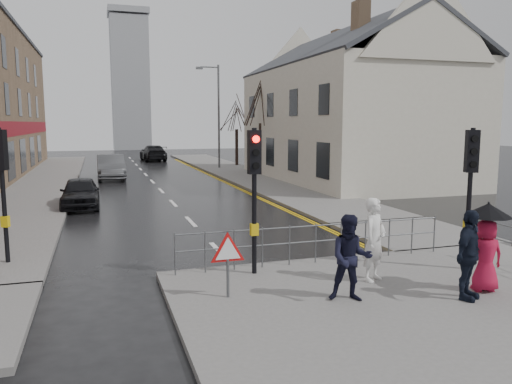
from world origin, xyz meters
TOP-DOWN VIEW (x-y plane):
  - ground at (0.00, 0.00)m, footprint 120.00×120.00m
  - near_pavement at (3.00, -3.50)m, footprint 10.00×9.00m
  - left_pavement at (-6.50, 23.00)m, footprint 4.00×44.00m
  - right_pavement at (6.50, 25.00)m, footprint 4.00×40.00m
  - pavement_bridge_right at (6.50, 3.00)m, footprint 4.00×4.20m
  - building_right_cream at (12.00, 18.00)m, footprint 9.00×16.40m
  - church_tower at (1.50, 62.00)m, footprint 5.00×5.00m
  - traffic_signal_near_left at (0.20, 0.20)m, footprint 0.28×0.27m
  - traffic_signal_near_right at (5.20, -1.00)m, footprint 0.34×0.33m
  - traffic_signal_far_left at (-5.50, 3.00)m, footprint 0.34×0.33m
  - guard_railing_front at (1.95, 0.60)m, footprint 7.14×0.04m
  - warning_sign at (-0.80, -1.21)m, footprint 0.80×0.07m
  - street_lamp at (5.82, 28.00)m, footprint 1.83×0.25m
  - tree_near at (7.50, 22.00)m, footprint 2.40×2.40m
  - tree_far at (8.00, 30.00)m, footprint 2.40×2.40m
  - pedestrian_a at (2.59, -1.13)m, footprint 0.82×0.74m
  - pedestrian_b at (1.47, -2.12)m, footprint 1.03×0.93m
  - pedestrian_with_umbrella at (4.43, -2.46)m, footprint 0.96×0.96m
  - pedestrian_d at (3.73, -2.76)m, footprint 1.14×0.94m
  - car_parked at (-4.00, 12.00)m, footprint 1.60×3.91m
  - car_mid at (-2.42, 23.18)m, footprint 1.75×4.88m
  - car_far at (1.96, 38.79)m, footprint 2.35×5.32m

SIDE VIEW (x-z plane):
  - ground at x=0.00m, z-range 0.00..0.00m
  - near_pavement at x=3.00m, z-range 0.00..0.14m
  - left_pavement at x=-6.50m, z-range 0.00..0.14m
  - right_pavement at x=6.50m, z-range 0.00..0.14m
  - pavement_bridge_right at x=6.50m, z-range 0.00..0.14m
  - car_parked at x=-4.00m, z-range 0.00..1.33m
  - car_far at x=1.96m, z-range 0.00..1.52m
  - car_mid at x=-2.42m, z-range 0.00..1.60m
  - guard_railing_front at x=1.95m, z-range 0.36..1.36m
  - pedestrian_b at x=1.47m, z-range 0.14..1.87m
  - warning_sign at x=-0.80m, z-range 0.37..1.72m
  - pedestrian_d at x=3.73m, z-range 0.14..1.96m
  - pedestrian_a at x=2.59m, z-range 0.14..2.01m
  - pedestrian_with_umbrella at x=4.43m, z-range 0.28..2.14m
  - traffic_signal_near_left at x=0.20m, z-range 0.76..4.16m
  - traffic_signal_near_right at x=5.20m, z-range 0.76..4.16m
  - traffic_signal_far_left at x=-5.50m, z-range 0.76..4.16m
  - tree_far at x=8.00m, z-range 1.60..7.24m
  - street_lamp at x=5.82m, z-range 0.71..8.71m
  - building_right_cream at x=12.00m, z-range -0.27..9.83m
  - tree_near at x=7.50m, z-range 1.85..8.43m
  - church_tower at x=1.50m, z-range 0.00..18.00m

